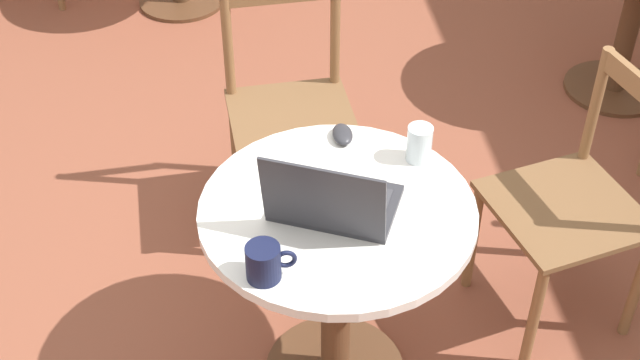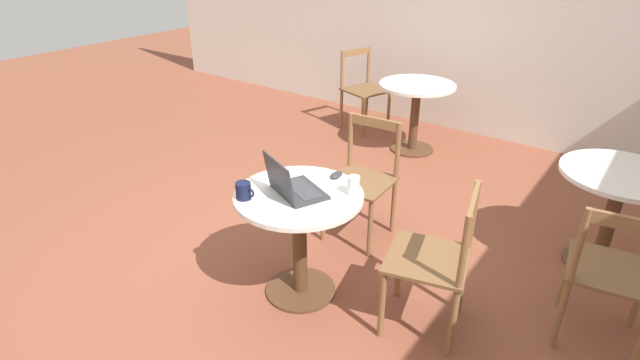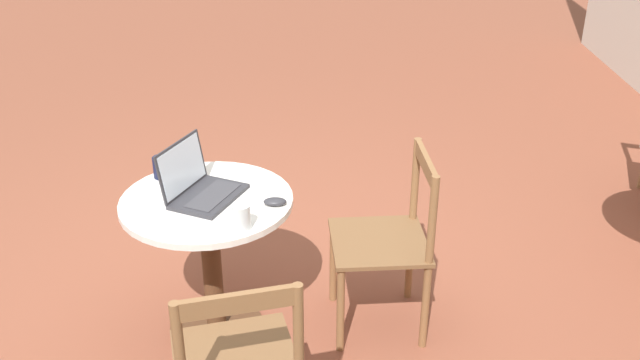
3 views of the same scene
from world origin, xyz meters
name	(u,v)px [view 1 (image 1 of 3)]	position (x,y,z in m)	size (l,w,h in m)	color
ground_plane	(270,342)	(0.00, 0.00, 0.00)	(16.00, 16.00, 0.00)	brown
cafe_table_near	(337,257)	(0.20, -0.15, 0.53)	(0.76, 0.76, 0.71)	#51331E
chair_near_right	(577,206)	(0.99, 0.06, 0.45)	(0.53, 0.53, 0.89)	brown
chair_near_back	(290,113)	(0.14, 0.66, 0.45)	(0.47, 0.47, 0.89)	brown
laptop	(332,201)	(0.18, -0.18, 0.76)	(0.41, 0.37, 0.24)	#2D2D33
mouse	(342,134)	(0.25, 0.16, 0.73)	(0.06, 0.10, 0.03)	#2D2D33
mug	(264,262)	(-0.02, -0.38, 0.76)	(0.13, 0.09, 0.10)	#141938
drinking_glass	(419,144)	(0.46, 0.03, 0.77)	(0.07, 0.07, 0.11)	silver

